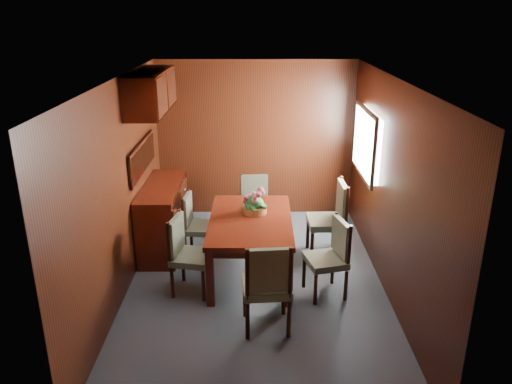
{
  "coord_description": "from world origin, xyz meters",
  "views": [
    {
      "loc": [
        -0.01,
        -5.2,
        3.09
      ],
      "look_at": [
        0.0,
        0.33,
        1.05
      ],
      "focal_mm": 35.0,
      "sensor_mm": 36.0,
      "label": 1
    }
  ],
  "objects_px": {
    "chair_left_near": "(186,250)",
    "sideboard": "(163,217)",
    "chair_head": "(267,283)",
    "dining_table": "(251,226)",
    "flower_centerpiece": "(255,201)",
    "chair_right_near": "(332,253)"
  },
  "relations": [
    {
      "from": "chair_left_near",
      "to": "sideboard",
      "type": "bearing_deg",
      "value": -147.35
    },
    {
      "from": "sideboard",
      "to": "chair_left_near",
      "type": "relative_size",
      "value": 1.51
    },
    {
      "from": "chair_left_near",
      "to": "chair_head",
      "type": "relative_size",
      "value": 0.93
    },
    {
      "from": "chair_left_near",
      "to": "chair_head",
      "type": "bearing_deg",
      "value": 59.98
    },
    {
      "from": "dining_table",
      "to": "flower_centerpiece",
      "type": "distance_m",
      "value": 0.32
    },
    {
      "from": "chair_left_near",
      "to": "dining_table",
      "type": "bearing_deg",
      "value": 129.19
    },
    {
      "from": "sideboard",
      "to": "chair_right_near",
      "type": "height_order",
      "value": "chair_right_near"
    },
    {
      "from": "chair_right_near",
      "to": "chair_head",
      "type": "relative_size",
      "value": 0.92
    },
    {
      "from": "chair_left_near",
      "to": "flower_centerpiece",
      "type": "height_order",
      "value": "flower_centerpiece"
    },
    {
      "from": "sideboard",
      "to": "chair_head",
      "type": "xyz_separation_m",
      "value": [
        1.36,
        -1.91,
        0.1
      ]
    },
    {
      "from": "chair_left_near",
      "to": "chair_head",
      "type": "height_order",
      "value": "chair_head"
    },
    {
      "from": "chair_right_near",
      "to": "chair_head",
      "type": "height_order",
      "value": "chair_head"
    },
    {
      "from": "sideboard",
      "to": "chair_head",
      "type": "height_order",
      "value": "chair_head"
    },
    {
      "from": "sideboard",
      "to": "flower_centerpiece",
      "type": "relative_size",
      "value": 4.38
    },
    {
      "from": "chair_left_near",
      "to": "flower_centerpiece",
      "type": "bearing_deg",
      "value": 136.96
    },
    {
      "from": "dining_table",
      "to": "chair_right_near",
      "type": "relative_size",
      "value": 1.72
    },
    {
      "from": "dining_table",
      "to": "chair_head",
      "type": "bearing_deg",
      "value": -80.96
    },
    {
      "from": "dining_table",
      "to": "chair_head",
      "type": "distance_m",
      "value": 1.2
    },
    {
      "from": "chair_right_near",
      "to": "chair_head",
      "type": "bearing_deg",
      "value": 120.1
    },
    {
      "from": "dining_table",
      "to": "flower_centerpiece",
      "type": "bearing_deg",
      "value": 74.73
    },
    {
      "from": "sideboard",
      "to": "chair_head",
      "type": "distance_m",
      "value": 2.34
    },
    {
      "from": "sideboard",
      "to": "chair_left_near",
      "type": "bearing_deg",
      "value": -68.13
    }
  ]
}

